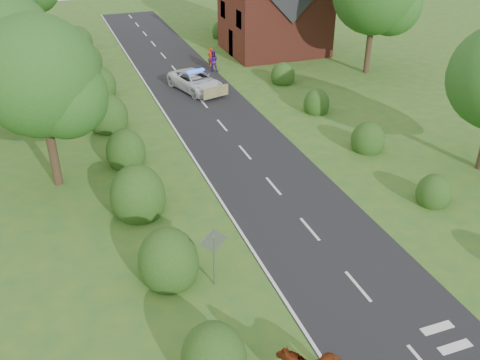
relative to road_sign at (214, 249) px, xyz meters
name	(u,v)px	position (x,y,z in m)	size (l,w,h in m)	color
ground	(358,287)	(5.00, -2.00, -1.65)	(120.00, 120.00, 0.00)	#316528
road	(227,132)	(5.00, 13.00, -1.64)	(6.00, 70.00, 0.02)	black
road_markings	(213,150)	(3.40, 10.93, -1.63)	(4.96, 70.00, 0.01)	white
hedgerow_left	(128,162)	(-1.51, 9.69, -0.91)	(2.75, 50.41, 3.00)	#1F3C12
hedgerow_right	(356,132)	(11.60, 9.21, -1.10)	(2.10, 45.78, 2.10)	#1F3C12
tree_left_a	(45,82)	(-4.75, 9.86, 3.69)	(5.74, 5.60, 8.38)	#332316
tree_left_b	(12,46)	(-6.25, 17.86, 3.39)	(5.74, 5.60, 8.07)	#332316
road_sign	(214,249)	(0.00, 0.00, 0.00)	(1.06, 0.08, 2.53)	gray
house	(275,7)	(14.49, 28.00, 2.13)	(8.00, 7.40, 9.17)	maroon
police_van	(196,81)	(5.26, 20.62, -0.96)	(3.61, 5.42, 1.53)	silver
pedestrian_red	(211,57)	(7.94, 25.57, -0.87)	(0.57, 0.38, 1.57)	#BC2607
pedestrian_purple	(213,61)	(7.77, 24.45, -0.82)	(0.81, 0.63, 1.67)	#411871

